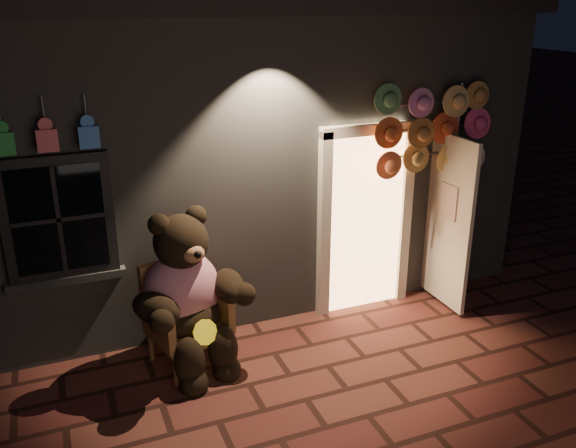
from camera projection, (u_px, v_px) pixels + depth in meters
ground at (307, 400)px, 5.61m from camera, size 60.00×60.00×0.00m
shop_building at (193, 129)px, 8.45m from camera, size 7.30×5.95×3.51m
wicker_armchair at (184, 313)px, 6.06m from camera, size 0.85×0.81×1.04m
teddy_bear at (187, 296)px, 5.87m from camera, size 1.19×1.07×1.70m
hat_rack at (436, 132)px, 6.71m from camera, size 1.47×0.22×2.60m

